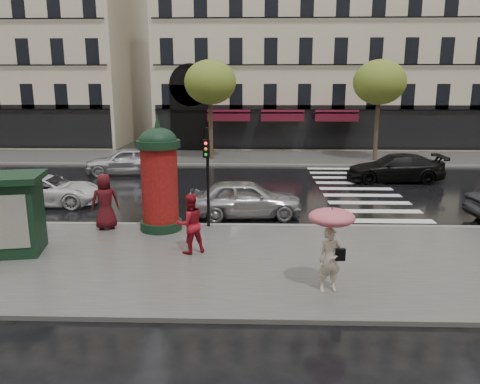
{
  "coord_description": "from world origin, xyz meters",
  "views": [
    {
      "loc": [
        0.88,
        -13.32,
        5.17
      ],
      "look_at": [
        0.44,
        1.5,
        1.69
      ],
      "focal_mm": 35.0,
      "sensor_mm": 36.0,
      "label": 1
    }
  ],
  "objects_px": {
    "woman_umbrella": "(331,236)",
    "woman_red": "(190,224)",
    "traffic_light": "(207,168)",
    "car_white": "(47,190)",
    "car_black": "(395,168)",
    "car_far_silver": "(127,161)",
    "man_burgundy": "(105,201)",
    "morris_column": "(159,175)",
    "newsstand": "(10,213)",
    "car_silver": "(245,198)"
  },
  "relations": [
    {
      "from": "newsstand",
      "to": "car_white",
      "type": "relative_size",
      "value": 0.53
    },
    {
      "from": "woman_umbrella",
      "to": "man_burgundy",
      "type": "xyz_separation_m",
      "value": [
        -7.09,
        4.88,
        -0.44
      ]
    },
    {
      "from": "car_far_silver",
      "to": "woman_umbrella",
      "type": "bearing_deg",
      "value": 24.16
    },
    {
      "from": "woman_umbrella",
      "to": "traffic_light",
      "type": "bearing_deg",
      "value": 123.96
    },
    {
      "from": "car_white",
      "to": "car_far_silver",
      "type": "relative_size",
      "value": 0.99
    },
    {
      "from": "car_black",
      "to": "car_far_silver",
      "type": "relative_size",
      "value": 1.09
    },
    {
      "from": "traffic_light",
      "to": "newsstand",
      "type": "xyz_separation_m",
      "value": [
        -5.68,
        -2.8,
        -0.91
      ]
    },
    {
      "from": "woman_red",
      "to": "traffic_light",
      "type": "xyz_separation_m",
      "value": [
        0.29,
        2.64,
        1.23
      ]
    },
    {
      "from": "woman_umbrella",
      "to": "man_burgundy",
      "type": "bearing_deg",
      "value": 145.49
    },
    {
      "from": "car_silver",
      "to": "woman_red",
      "type": "bearing_deg",
      "value": 155.0
    },
    {
      "from": "car_silver",
      "to": "car_white",
      "type": "distance_m",
      "value": 8.73
    },
    {
      "from": "woman_red",
      "to": "car_silver",
      "type": "bearing_deg",
      "value": -138.76
    },
    {
      "from": "woman_red",
      "to": "car_black",
      "type": "relative_size",
      "value": 0.36
    },
    {
      "from": "car_black",
      "to": "car_far_silver",
      "type": "bearing_deg",
      "value": -96.81
    },
    {
      "from": "car_silver",
      "to": "man_burgundy",
      "type": "bearing_deg",
      "value": 107.65
    },
    {
      "from": "morris_column",
      "to": "car_black",
      "type": "xyz_separation_m",
      "value": [
        10.8,
        9.08,
        -1.32
      ]
    },
    {
      "from": "traffic_light",
      "to": "car_far_silver",
      "type": "xyz_separation_m",
      "value": [
        -5.63,
        10.26,
        -1.48
      ]
    },
    {
      "from": "woman_umbrella",
      "to": "woman_red",
      "type": "xyz_separation_m",
      "value": [
        -3.79,
        2.56,
        -0.51
      ]
    },
    {
      "from": "woman_red",
      "to": "car_black",
      "type": "xyz_separation_m",
      "value": [
        9.46,
        11.39,
        -0.3
      ]
    },
    {
      "from": "traffic_light",
      "to": "car_far_silver",
      "type": "relative_size",
      "value": 0.76
    },
    {
      "from": "newsstand",
      "to": "car_black",
      "type": "bearing_deg",
      "value": 37.86
    },
    {
      "from": "newsstand",
      "to": "car_silver",
      "type": "height_order",
      "value": "newsstand"
    },
    {
      "from": "woman_red",
      "to": "man_burgundy",
      "type": "bearing_deg",
      "value": -63.57
    },
    {
      "from": "man_burgundy",
      "to": "newsstand",
      "type": "distance_m",
      "value": 3.24
    },
    {
      "from": "traffic_light",
      "to": "car_white",
      "type": "distance_m",
      "value": 8.15
    },
    {
      "from": "man_burgundy",
      "to": "car_black",
      "type": "relative_size",
      "value": 0.39
    },
    {
      "from": "traffic_light",
      "to": "car_black",
      "type": "bearing_deg",
      "value": 43.64
    },
    {
      "from": "traffic_light",
      "to": "car_white",
      "type": "relative_size",
      "value": 0.77
    },
    {
      "from": "car_white",
      "to": "car_black",
      "type": "distance_m",
      "value": 17.31
    },
    {
      "from": "car_white",
      "to": "car_far_silver",
      "type": "xyz_separation_m",
      "value": [
        1.64,
        6.95,
        0.16
      ]
    },
    {
      "from": "car_silver",
      "to": "woman_umbrella",
      "type": "bearing_deg",
      "value": -167.08
    },
    {
      "from": "woman_umbrella",
      "to": "traffic_light",
      "type": "relative_size",
      "value": 0.61
    },
    {
      "from": "woman_umbrella",
      "to": "man_burgundy",
      "type": "height_order",
      "value": "woman_umbrella"
    },
    {
      "from": "newsstand",
      "to": "car_far_silver",
      "type": "distance_m",
      "value": 13.07
    },
    {
      "from": "woman_umbrella",
      "to": "newsstand",
      "type": "distance_m",
      "value": 9.5
    },
    {
      "from": "newsstand",
      "to": "car_silver",
      "type": "bearing_deg",
      "value": 32.7
    },
    {
      "from": "woman_red",
      "to": "car_black",
      "type": "distance_m",
      "value": 14.81
    },
    {
      "from": "morris_column",
      "to": "traffic_light",
      "type": "distance_m",
      "value": 1.68
    },
    {
      "from": "man_burgundy",
      "to": "morris_column",
      "type": "height_order",
      "value": "morris_column"
    },
    {
      "from": "newsstand",
      "to": "woman_red",
      "type": "bearing_deg",
      "value": 1.64
    },
    {
      "from": "woman_umbrella",
      "to": "car_black",
      "type": "xyz_separation_m",
      "value": [
        5.66,
        13.95,
        -0.81
      ]
    },
    {
      "from": "man_burgundy",
      "to": "traffic_light",
      "type": "xyz_separation_m",
      "value": [
        3.58,
        0.33,
        1.16
      ]
    },
    {
      "from": "man_burgundy",
      "to": "car_silver",
      "type": "relative_size",
      "value": 0.45
    },
    {
      "from": "traffic_light",
      "to": "woman_umbrella",
      "type": "bearing_deg",
      "value": -56.04
    },
    {
      "from": "morris_column",
      "to": "car_black",
      "type": "relative_size",
      "value": 0.8
    },
    {
      "from": "traffic_light",
      "to": "car_black",
      "type": "xyz_separation_m",
      "value": [
        9.17,
        8.75,
        -1.54
      ]
    },
    {
      "from": "woman_red",
      "to": "car_far_silver",
      "type": "relative_size",
      "value": 0.39
    },
    {
      "from": "man_burgundy",
      "to": "traffic_light",
      "type": "relative_size",
      "value": 0.56
    },
    {
      "from": "man_burgundy",
      "to": "car_silver",
      "type": "bearing_deg",
      "value": 179.89
    },
    {
      "from": "woman_umbrella",
      "to": "woman_red",
      "type": "distance_m",
      "value": 4.61
    }
  ]
}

